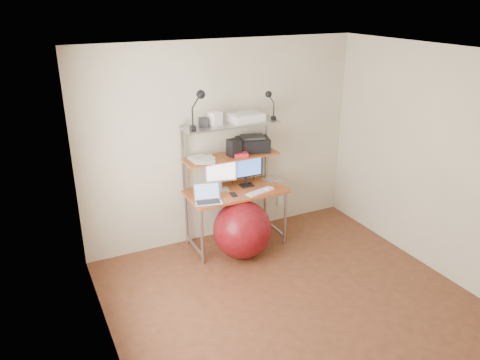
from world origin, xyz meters
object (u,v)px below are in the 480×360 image
object	(u,v)px
printer	(253,144)
exercise_ball	(242,230)
monitor_silver	(221,172)
laptop	(208,198)
monitor_black	(246,169)

from	to	relation	value
printer	exercise_ball	distance (m)	1.07
monitor_silver	laptop	world-z (taller)	monitor_silver
printer	laptop	bearing A→B (deg)	-140.09
monitor_black	printer	xyz separation A→B (m)	(0.13, 0.08, 0.28)
monitor_silver	laptop	size ratio (longest dim) A/B	1.25
monitor_black	printer	distance (m)	0.32
printer	monitor_silver	bearing A→B (deg)	-154.51
laptop	printer	world-z (taller)	printer
laptop	printer	xyz separation A→B (m)	(0.75, 0.33, 0.46)
monitor_black	exercise_ball	distance (m)	0.76
monitor_silver	exercise_ball	bearing A→B (deg)	-64.64
monitor_black	exercise_ball	size ratio (longest dim) A/B	0.64
monitor_silver	printer	world-z (taller)	printer
monitor_silver	monitor_black	distance (m)	0.34
monitor_silver	exercise_ball	world-z (taller)	monitor_silver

